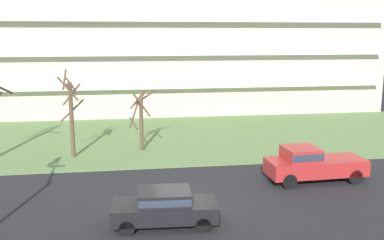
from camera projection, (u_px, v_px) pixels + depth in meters
The scene contains 7 objects.
ground at pixel (183, 206), 20.51m from camera, with size 160.00×160.00×0.00m, color #232326.
grass_lawn_strip at pixel (160, 137), 34.08m from camera, with size 80.00×16.00×0.08m, color #66844C.
apartment_building at pixel (149, 23), 46.63m from camera, with size 47.32×14.49×18.50m.
tree_left at pixel (71, 113), 27.94m from camera, with size 1.62×1.59×5.81m.
tree_center at pixel (141, 119), 29.75m from camera, with size 1.93×1.89×4.24m.
sedan_black_near_left at pixel (164, 206), 18.25m from camera, with size 4.49×2.03×1.57m.
pickup_red_center_left at pixel (312, 163), 23.80m from camera, with size 5.47×2.21×1.95m.
Camera 1 is at (-2.40, -19.19, 7.96)m, focal length 40.58 mm.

